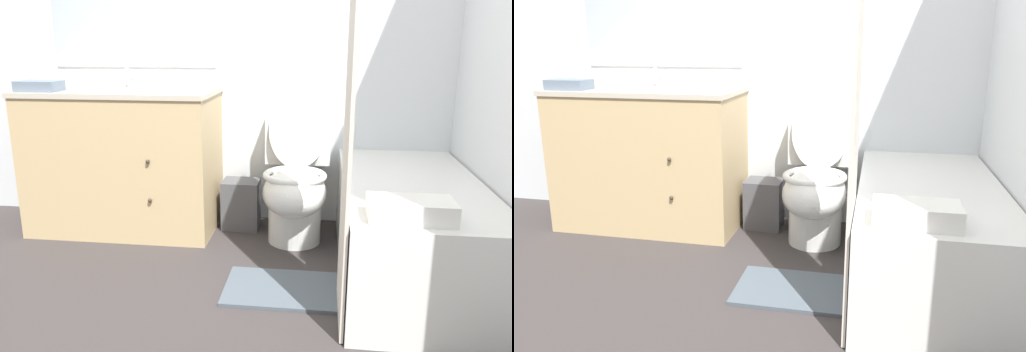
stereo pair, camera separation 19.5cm
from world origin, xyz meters
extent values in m
plane|color=#383333|center=(0.00, 0.00, 0.00)|extent=(14.00, 14.00, 0.00)
cube|color=silver|center=(0.00, 1.61, 1.25)|extent=(8.00, 0.05, 2.50)
cube|color=tan|center=(-0.72, 1.30, 0.43)|extent=(1.14, 0.57, 0.86)
cube|color=beige|center=(-0.72, 1.30, 0.87)|extent=(1.16, 0.59, 0.03)
cylinder|color=white|center=(-0.72, 1.30, 0.83)|extent=(0.36, 0.36, 0.10)
sphere|color=#382D23|center=(-0.47, 1.01, 0.51)|extent=(0.02, 0.02, 0.02)
sphere|color=#382D23|center=(-0.47, 1.01, 0.28)|extent=(0.02, 0.02, 0.02)
cylinder|color=silver|center=(-0.72, 1.52, 0.91)|extent=(0.04, 0.04, 0.04)
cylinder|color=silver|center=(-0.72, 1.48, 0.97)|extent=(0.02, 0.11, 0.09)
cylinder|color=silver|center=(-0.78, 1.52, 0.91)|extent=(0.03, 0.03, 0.04)
cylinder|color=silver|center=(-0.67, 1.52, 0.91)|extent=(0.03, 0.03, 0.04)
cylinder|color=white|center=(0.35, 1.20, 0.12)|extent=(0.31, 0.31, 0.23)
ellipsoid|color=white|center=(0.35, 1.14, 0.33)|extent=(0.37, 0.49, 0.28)
torus|color=white|center=(0.35, 1.14, 0.43)|extent=(0.37, 0.37, 0.04)
cube|color=white|center=(0.35, 1.48, 0.59)|extent=(0.40, 0.18, 0.32)
ellipsoid|color=white|center=(0.35, 1.36, 0.65)|extent=(0.35, 0.14, 0.46)
cube|color=white|center=(0.96, 0.86, 0.25)|extent=(0.68, 1.46, 0.50)
cube|color=#A8ADAE|center=(0.96, 0.86, 0.49)|extent=(0.56, 1.34, 0.01)
cube|color=silver|center=(0.60, 0.37, 0.99)|extent=(0.01, 0.44, 1.98)
cube|color=#4C4C51|center=(0.00, 1.39, 0.16)|extent=(0.23, 0.20, 0.31)
cube|color=white|center=(-0.45, 1.35, 0.93)|extent=(0.12, 0.15, 0.08)
ellipsoid|color=white|center=(-0.45, 1.35, 0.98)|extent=(0.05, 0.04, 0.03)
cube|color=slate|center=(-1.14, 1.13, 0.92)|extent=(0.24, 0.16, 0.06)
cube|color=white|center=(0.85, 0.28, 0.54)|extent=(0.33, 0.19, 0.08)
cube|color=#4C5660|center=(0.35, 0.57, 0.01)|extent=(0.60, 0.39, 0.02)
camera|label=1|loc=(0.50, -1.62, 1.17)|focal=35.00mm
camera|label=2|loc=(0.69, -1.59, 1.17)|focal=35.00mm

